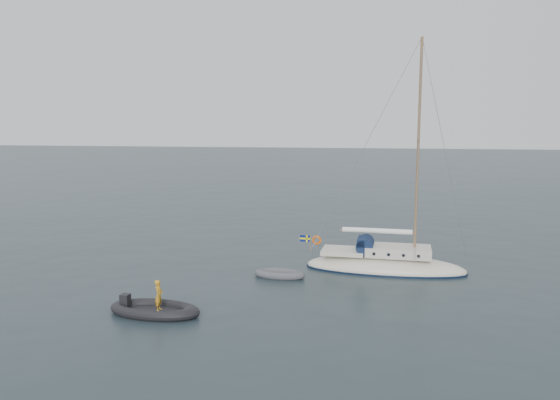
# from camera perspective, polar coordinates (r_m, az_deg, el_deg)

# --- Properties ---
(ground) EXTENTS (300.00, 300.00, 0.00)m
(ground) POSITION_cam_1_polar(r_m,az_deg,el_deg) (29.29, 3.98, -8.05)
(ground) COLOR black
(ground) RESTS_ON ground
(sailboat) EXTENTS (9.21, 2.76, 13.11)m
(sailboat) POSITION_cam_1_polar(r_m,az_deg,el_deg) (30.78, 10.96, -5.48)
(sailboat) COLOR beige
(sailboat) RESTS_ON ground
(dinghy) EXTENTS (2.77, 1.25, 0.40)m
(dinghy) POSITION_cam_1_polar(r_m,az_deg,el_deg) (29.20, -0.05, -7.73)
(dinghy) COLOR #515156
(dinghy) RESTS_ON ground
(rib) EXTENTS (4.08, 1.85, 1.55)m
(rib) POSITION_cam_1_polar(r_m,az_deg,el_deg) (24.35, -13.00, -11.03)
(rib) COLOR black
(rib) RESTS_ON ground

